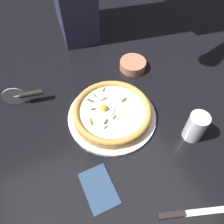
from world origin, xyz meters
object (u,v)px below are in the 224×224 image
Objects in this scene: side_bowl at (133,65)px; drinking_glass at (195,128)px; pizza_cutter at (25,95)px; table_knife at (183,214)px; folded_napkin at (99,188)px; pizza at (112,112)px.

drinking_glass is (-0.40, -0.01, 0.03)m from side_bowl.
pizza_cutter is 0.75× the size of table_knife.
folded_napkin is (0.18, 0.19, 0.00)m from table_knife.
drinking_glass reaches higher than table_knife.
side_bowl is at bearing -16.29° from table_knife.
table_knife is at bearing -175.80° from pizza.
drinking_glass is 0.82× the size of folded_napkin.
table_knife is at bearing 136.66° from drinking_glass.
pizza is at bearing 4.20° from table_knife.
table_knife is 1.78× the size of drinking_glass.
pizza_cutter is 1.33× the size of drinking_glass.
drinking_glass is 0.38m from folded_napkin.
pizza_cutter is at bearing 13.87° from folded_napkin.
pizza is 0.40m from table_knife.
pizza_cutter reaches higher than table_knife.
pizza_cutter is (0.01, 0.47, 0.03)m from side_bowl.
pizza is at bearing 134.40° from side_bowl.
table_knife is 0.28m from drinking_glass.
pizza_cutter is at bearing 88.19° from side_bowl.
pizza_cutter is at bearing 51.02° from pizza.
side_bowl is 0.40m from drinking_glass.
pizza reaches higher than table_knife.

